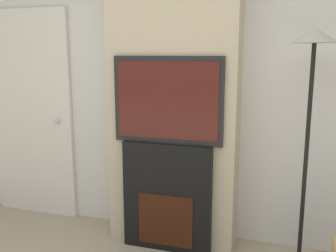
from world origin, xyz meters
name	(u,v)px	position (x,y,z in m)	size (l,w,h in m)	color
wall_back	(180,80)	(0.00, 2.03, 1.35)	(6.00, 0.06, 2.70)	silver
chimney_breast	(174,82)	(0.00, 1.84, 1.35)	(1.04, 0.32, 2.70)	#BCAD8E
fireplace	(168,197)	(0.00, 1.68, 0.44)	(0.72, 0.15, 0.89)	black
television	(168,100)	(0.00, 1.68, 1.22)	(0.87, 0.07, 0.67)	black
floor_lamp	(310,99)	(1.02, 1.67, 1.27)	(0.33, 0.33, 1.74)	black
entry_door	(32,115)	(-1.48, 1.97, 0.99)	(0.87, 0.09, 1.98)	silver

